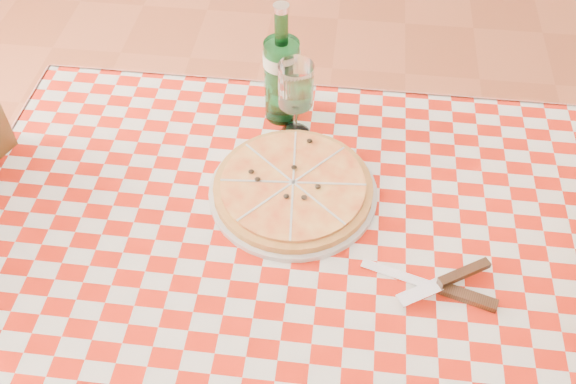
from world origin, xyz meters
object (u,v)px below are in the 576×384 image
dining_table (294,268)px  pizza_plate (293,187)px  wine_glass (296,102)px  water_bottle (282,64)px

dining_table → pizza_plate: 0.16m
dining_table → pizza_plate: (-0.02, 0.11, 0.12)m
dining_table → wine_glass: bearing=96.2°
pizza_plate → dining_table: bearing=-81.7°
dining_table → pizza_plate: pizza_plate is taller
pizza_plate → wine_glass: wine_glass is taller
water_bottle → wine_glass: 0.08m
pizza_plate → wine_glass: bearing=94.9°
dining_table → pizza_plate: size_ratio=3.58×
dining_table → wine_glass: size_ratio=6.50×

